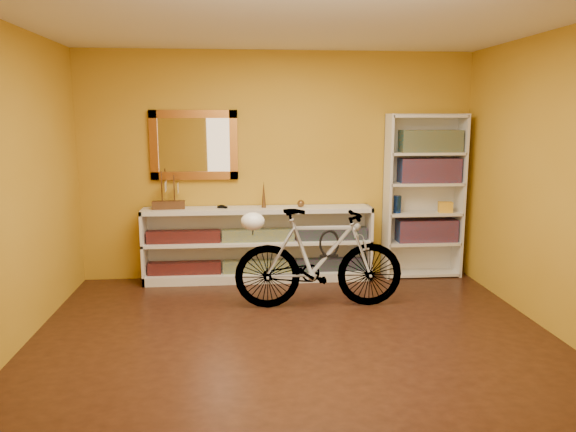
{
  "coord_description": "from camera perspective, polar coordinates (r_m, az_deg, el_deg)",
  "views": [
    {
      "loc": [
        -0.45,
        -4.35,
        1.86
      ],
      "look_at": [
        0.0,
        0.7,
        0.95
      ],
      "focal_mm": 34.37,
      "sensor_mm": 36.0,
      "label": 1
    }
  ],
  "objects": [
    {
      "name": "floor",
      "position": [
        4.75,
        0.78,
        -12.93
      ],
      "size": [
        4.5,
        4.0,
        0.01
      ],
      "primitive_type": "cube",
      "color": "black",
      "rests_on": "ground"
    },
    {
      "name": "ceiling",
      "position": [
        4.43,
        0.86,
        19.85
      ],
      "size": [
        4.5,
        4.0,
        0.01
      ],
      "primitive_type": "cube",
      "color": "silver",
      "rests_on": "ground"
    },
    {
      "name": "back_wall",
      "position": [
        6.39,
        -1.05,
        5.16
      ],
      "size": [
        4.5,
        0.01,
        2.6
      ],
      "primitive_type": "cube",
      "color": "#BA861B",
      "rests_on": "ground"
    },
    {
      "name": "left_wall",
      "position": [
        4.74,
        -27.46,
        2.24
      ],
      "size": [
        0.01,
        4.0,
        2.6
      ],
      "primitive_type": "cube",
      "color": "#BA861B",
      "rests_on": "ground"
    },
    {
      "name": "right_wall",
      "position": [
        5.15,
        26.66,
        2.86
      ],
      "size": [
        0.01,
        4.0,
        2.6
      ],
      "primitive_type": "cube",
      "color": "#BA861B",
      "rests_on": "ground"
    },
    {
      "name": "gilt_mirror",
      "position": [
        6.34,
        -9.7,
        7.24
      ],
      "size": [
        0.98,
        0.06,
        0.78
      ],
      "primitive_type": "cube",
      "color": "brown",
      "rests_on": "back_wall"
    },
    {
      "name": "wall_socket",
      "position": [
        6.67,
        6.74,
        -3.85
      ],
      "size": [
        0.09,
        0.02,
        0.09
      ],
      "primitive_type": "cube",
      "color": "silver",
      "rests_on": "back_wall"
    },
    {
      "name": "console_unit",
      "position": [
        6.33,
        -3.08,
        -2.93
      ],
      "size": [
        2.6,
        0.35,
        0.85
      ],
      "primitive_type": null,
      "color": "silver",
      "rests_on": "floor"
    },
    {
      "name": "cd_row_lower",
      "position": [
        6.37,
        -3.05,
        -5.2
      ],
      "size": [
        2.5,
        0.13,
        0.14
      ],
      "primitive_type": "cube",
      "color": "black",
      "rests_on": "console_unit"
    },
    {
      "name": "cd_row_upper",
      "position": [
        6.29,
        -3.09,
        -2.0
      ],
      "size": [
        2.5,
        0.13,
        0.14
      ],
      "primitive_type": "cube",
      "color": "navy",
      "rests_on": "console_unit"
    },
    {
      "name": "model_ship",
      "position": [
        6.26,
        -12.31,
        2.63
      ],
      "size": [
        0.36,
        0.15,
        0.42
      ],
      "primitive_type": null,
      "rotation": [
        0.0,
        0.0,
        0.05
      ],
      "color": "#3E2311",
      "rests_on": "console_unit"
    },
    {
      "name": "toy_car",
      "position": [
        6.25,
        -6.79,
        0.82
      ],
      "size": [
        0.0,
        0.0,
        0.0
      ],
      "primitive_type": "imported",
      "rotation": [
        0.0,
        0.0,
        1.29
      ],
      "color": "black",
      "rests_on": "console_unit"
    },
    {
      "name": "bronze_ornament",
      "position": [
        6.23,
        -2.53,
        2.27
      ],
      "size": [
        0.05,
        0.05,
        0.31
      ],
      "primitive_type": "cone",
      "color": "brown",
      "rests_on": "console_unit"
    },
    {
      "name": "decorative_orb",
      "position": [
        6.28,
        1.34,
        1.3
      ],
      "size": [
        0.08,
        0.08,
        0.08
      ],
      "primitive_type": "sphere",
      "color": "brown",
      "rests_on": "console_unit"
    },
    {
      "name": "bookcase",
      "position": [
        6.61,
        13.87,
        1.98
      ],
      "size": [
        0.9,
        0.3,
        1.9
      ],
      "primitive_type": null,
      "color": "silver",
      "rests_on": "floor"
    },
    {
      "name": "book_row_a",
      "position": [
        6.7,
        14.13,
        -1.45
      ],
      "size": [
        0.7,
        0.22,
        0.26
      ],
      "primitive_type": "cube",
      "color": "maroon",
      "rests_on": "bookcase"
    },
    {
      "name": "book_row_b",
      "position": [
        6.59,
        14.4,
        4.6
      ],
      "size": [
        0.7,
        0.22,
        0.28
      ],
      "primitive_type": "cube",
      "color": "maroon",
      "rests_on": "bookcase"
    },
    {
      "name": "book_row_c",
      "position": [
        6.57,
        14.53,
        7.51
      ],
      "size": [
        0.7,
        0.22,
        0.25
      ],
      "primitive_type": "cube",
      "color": "#1C5863",
      "rests_on": "bookcase"
    },
    {
      "name": "travel_mug",
      "position": [
        6.51,
        11.24,
        1.2
      ],
      "size": [
        0.09,
        0.09,
        0.2
      ],
      "primitive_type": "cylinder",
      "color": "navy",
      "rests_on": "bookcase"
    },
    {
      "name": "red_tin",
      "position": [
        6.52,
        12.34,
        7.29
      ],
      "size": [
        0.16,
        0.16,
        0.18
      ],
      "primitive_type": "cube",
      "rotation": [
        0.0,
        0.0,
        -0.14
      ],
      "color": "maroon",
      "rests_on": "bookcase"
    },
    {
      "name": "yellow_bag",
      "position": [
        6.68,
        15.97,
        0.88
      ],
      "size": [
        0.17,
        0.13,
        0.12
      ],
      "primitive_type": "cube",
      "rotation": [
        0.0,
        0.0,
        -0.17
      ],
      "color": "gold",
      "rests_on": "bookcase"
    },
    {
      "name": "bicycle",
      "position": [
        5.43,
        3.23,
        -4.39
      ],
      "size": [
        0.48,
        1.7,
        0.99
      ],
      "primitive_type": "imported",
      "rotation": [
        0.0,
        0.0,
        1.55
      ],
      "color": "silver",
      "rests_on": "floor"
    },
    {
      "name": "helmet",
      "position": [
        5.3,
        -3.68,
        -0.55
      ],
      "size": [
        0.23,
        0.22,
        0.18
      ],
      "primitive_type": "ellipsoid",
      "color": "white",
      "rests_on": "bicycle"
    },
    {
      "name": "u_lock",
      "position": [
        5.4,
        4.29,
        -2.83
      ],
      "size": [
        0.2,
        0.02,
        0.2
      ],
      "primitive_type": "torus",
      "rotation": [
        1.57,
        0.0,
        0.0
      ],
      "color": "black",
      "rests_on": "bicycle"
    }
  ]
}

